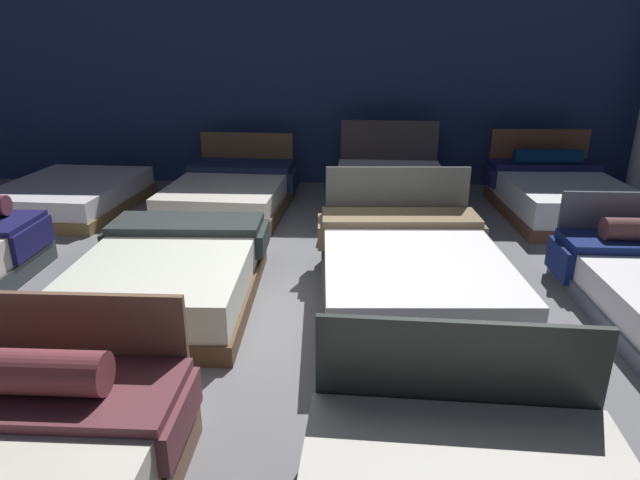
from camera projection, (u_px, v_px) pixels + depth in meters
The scene contains 8 objects.
ground_plane at pixel (288, 314), 4.66m from camera, with size 18.00×18.00×0.02m, color slate.
showroom_back_wall at pixel (317, 70), 8.33m from camera, with size 18.00×0.06×3.50m, color navy.
bed_5 at pixel (170, 275), 4.80m from camera, with size 1.56×2.08×0.54m.
bed_6 at pixel (410, 275), 4.70m from camera, with size 1.66×2.24×1.00m.
bed_8 at pixel (70, 196), 7.42m from camera, with size 1.71×2.15×0.40m.
bed_9 at pixel (232, 193), 7.41m from camera, with size 1.65×2.23×0.90m.
bed_10 at pixel (390, 193), 7.25m from camera, with size 1.56×2.03×1.10m.
bed_11 at pixel (560, 195), 7.19m from camera, with size 1.61×2.16×0.98m.
Camera 1 is at (0.49, -4.14, 2.19)m, focal length 30.68 mm.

